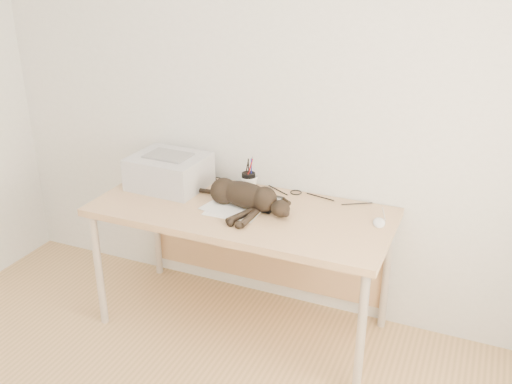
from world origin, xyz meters
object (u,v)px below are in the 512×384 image
at_px(desk, 248,224).
at_px(cat, 242,196).
at_px(mouse, 379,221).
at_px(printer, 169,171).
at_px(mug, 249,184).
at_px(pen_cup, 249,181).

distance_m(desk, cat, 0.21).
xyz_separation_m(desk, mouse, (0.71, 0.03, 0.15)).
bearing_deg(desk, printer, 176.13).
height_order(mug, pen_cup, pen_cup).
bearing_deg(cat, printer, 178.63).
relative_size(printer, mug, 4.18).
relative_size(desk, cat, 2.48).
bearing_deg(pen_cup, mug, -64.97).
height_order(desk, printer, printer).
xyz_separation_m(desk, cat, (-0.01, -0.06, 0.20)).
relative_size(desk, printer, 3.77).
bearing_deg(desk, mouse, 2.19).
xyz_separation_m(desk, mug, (-0.06, 0.14, 0.18)).
distance_m(mug, mouse, 0.78).
relative_size(cat, pen_cup, 3.29).
distance_m(mug, pen_cup, 0.02).
relative_size(cat, mug, 6.36).
distance_m(printer, pen_cup, 0.46).
bearing_deg(cat, mouse, 16.62).
distance_m(cat, mug, 0.21).
bearing_deg(mug, desk, -68.16).
distance_m(printer, mouse, 1.23).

